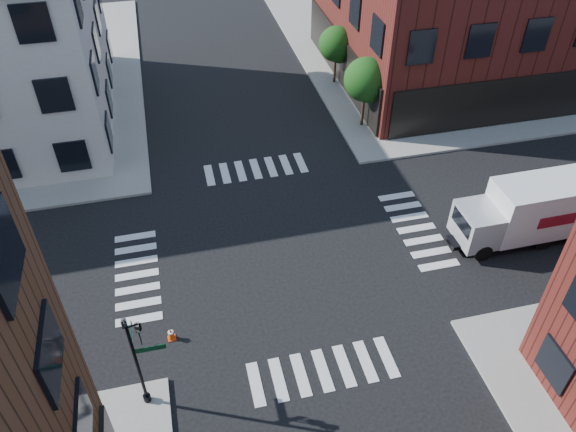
% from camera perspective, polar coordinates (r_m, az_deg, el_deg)
% --- Properties ---
extents(ground, '(120.00, 120.00, 0.00)m').
position_cam_1_polar(ground, '(27.47, -0.52, -3.54)').
color(ground, black).
rests_on(ground, ground).
extents(sidewalk_ne, '(30.00, 30.00, 0.15)m').
position_cam_1_polar(sidewalk_ne, '(51.21, 18.18, 16.86)').
color(sidewalk_ne, gray).
rests_on(sidewalk_ne, ground).
extents(tree_near, '(2.69, 2.69, 4.49)m').
position_cam_1_polar(tree_near, '(35.34, 8.00, 13.36)').
color(tree_near, black).
rests_on(tree_near, ground).
extents(tree_far, '(2.43, 2.43, 4.07)m').
position_cam_1_polar(tree_far, '(40.55, 5.01, 16.85)').
color(tree_far, black).
rests_on(tree_far, ground).
extents(signal_pole, '(1.29, 1.24, 4.60)m').
position_cam_1_polar(signal_pole, '(20.70, -15.07, -13.36)').
color(signal_pole, black).
rests_on(signal_pole, ground).
extents(box_truck, '(7.28, 2.33, 3.28)m').
position_cam_1_polar(box_truck, '(29.52, 23.46, 0.51)').
color(box_truck, silver).
rests_on(box_truck, ground).
extents(traffic_cone, '(0.36, 0.36, 0.62)m').
position_cam_1_polar(traffic_cone, '(24.24, -11.80, -11.65)').
color(traffic_cone, '#EB410A').
rests_on(traffic_cone, ground).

